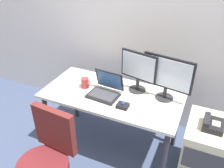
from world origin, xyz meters
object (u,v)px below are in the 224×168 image
cell_phone (103,80)px  laptop (105,90)px  keyboard (152,114)px  coffee_mug (86,83)px  file_cabinet (205,153)px  paper_notepad (69,94)px  desk_phone (212,124)px  monitor_main (167,76)px  monitor_side (138,69)px  trackball_mouse (123,105)px  office_chair (48,165)px

cell_phone → laptop: bearing=-65.2°
keyboard → coffee_mug: size_ratio=3.75×
coffee_mug → laptop: bearing=-7.9°
file_cabinet → paper_notepad: paper_notepad is taller
desk_phone → monitor_main: (-0.48, 0.20, 0.28)m
monitor_side → paper_notepad: bearing=-149.8°
monitor_main → trackball_mouse: monitor_main is taller
laptop → monitor_side: bearing=37.2°
desk_phone → monitor_side: bearing=163.3°
file_cabinet → cell_phone: cell_phone is taller
keyboard → cell_phone: bearing=150.5°
paper_notepad → coffee_mug: bearing=64.2°
paper_notepad → laptop: bearing=23.9°
file_cabinet → desk_phone: desk_phone is taller
file_cabinet → desk_phone: (-0.01, -0.02, 0.37)m
laptop → cell_phone: size_ratio=2.33×
file_cabinet → monitor_side: size_ratio=1.54×
trackball_mouse → keyboard: bearing=0.0°
coffee_mug → monitor_main: bearing=9.8°
file_cabinet → desk_phone: bearing=-116.8°
office_chair → trackball_mouse: size_ratio=8.36×
keyboard → trackball_mouse: (-0.29, -0.00, 0.01)m
laptop → trackball_mouse: size_ratio=3.00×
desk_phone → monitor_main: bearing=156.9°
coffee_mug → paper_notepad: (-0.09, -0.19, -0.05)m
desk_phone → laptop: (-1.05, 0.03, 0.07)m
office_chair → monitor_main: 1.35m
keyboard → paper_notepad: size_ratio=2.00×
file_cabinet → monitor_main: 0.83m
monitor_main → cell_phone: 0.77m
trackball_mouse → laptop: bearing=150.7°
monitor_main → coffee_mug: (-0.83, -0.14, -0.20)m
file_cabinet → keyboard: keyboard is taller
paper_notepad → trackball_mouse: bearing=1.3°
monitor_side → cell_phone: 0.49m
trackball_mouse → paper_notepad: trackball_mouse is taller
monitor_main → laptop: monitor_main is taller
desk_phone → monitor_main: 0.59m
monitor_main → cell_phone: size_ratio=3.52×
laptop → coffee_mug: laptop is taller
desk_phone → keyboard: bearing=-167.6°
laptop → cell_phone: laptop is taller
file_cabinet → coffee_mug: (-1.31, 0.04, 0.44)m
monitor_main → laptop: size_ratio=1.51×
office_chair → monitor_side: monitor_side is taller
monitor_side → laptop: size_ratio=1.31×
paper_notepad → cell_phone: 0.45m
trackball_mouse → monitor_side: bearing=85.9°
monitor_main → trackball_mouse: 0.51m
keyboard → coffee_mug: 0.81m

